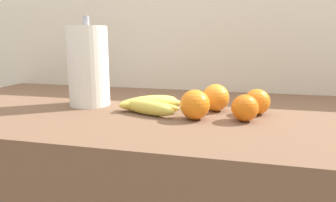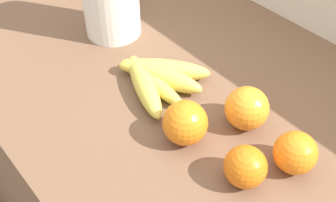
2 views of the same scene
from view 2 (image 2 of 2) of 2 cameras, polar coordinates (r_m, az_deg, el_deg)
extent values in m
cube|color=brown|center=(1.19, 1.23, -12.87)|extent=(1.59, 0.72, 0.85)
cube|color=silver|center=(1.23, 15.18, 3.25)|extent=(1.99, 0.06, 1.30)
ellipsoid|color=#D9C54C|center=(0.83, -3.24, 2.17)|extent=(0.19, 0.11, 0.04)
ellipsoid|color=#D9C64C|center=(0.84, -2.08, 2.56)|extent=(0.18, 0.03, 0.03)
ellipsoid|color=#D8C44C|center=(0.85, -1.07, 3.48)|extent=(0.19, 0.11, 0.04)
ellipsoid|color=#E3CA4C|center=(0.87, -0.54, 4.33)|extent=(0.17, 0.16, 0.04)
sphere|color=orange|center=(0.73, 2.36, -3.01)|extent=(0.08, 0.08, 0.08)
sphere|color=orange|center=(0.69, 10.52, -8.84)|extent=(0.07, 0.07, 0.07)
sphere|color=orange|center=(0.77, 10.73, -0.99)|extent=(0.08, 0.08, 0.08)
sphere|color=orange|center=(0.72, 16.94, -6.85)|extent=(0.07, 0.07, 0.07)
camera|label=1|loc=(0.62, -70.21, -32.00)|focal=32.32mm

